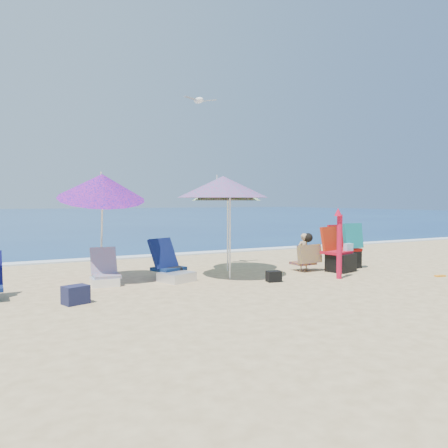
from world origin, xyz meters
name	(u,v)px	position (x,y,z in m)	size (l,w,h in m)	color
ground	(264,286)	(0.00, 0.00, 0.00)	(120.00, 120.00, 0.00)	#D8BC84
sea	(37,216)	(0.00, 45.00, -0.05)	(120.00, 80.00, 0.12)	navy
foam	(167,255)	(0.00, 5.10, 0.02)	(120.00, 0.50, 0.04)	white
umbrella_turquoise	(223,187)	(-0.26, 1.11, 1.84)	(2.39, 2.39, 2.09)	silver
umbrella_striped	(227,191)	(0.25, 1.93, 1.79)	(2.03, 2.03, 2.04)	white
umbrella_blue	(102,186)	(-2.53, 1.74, 1.83)	(1.77, 1.83, 2.24)	silver
furled_umbrella	(339,240)	(1.75, -0.04, 0.78)	(0.20, 0.17, 1.42)	red
chair_navy	(172,269)	(-1.28, 1.34, 0.21)	(0.80, 1.06, 0.81)	#0C1F44
chair_rainbow	(105,275)	(-2.57, 1.44, 0.18)	(0.56, 0.65, 0.68)	#C45A45
camp_chair_left	(339,258)	(2.39, 0.67, 0.29)	(0.73, 0.72, 0.98)	#B20C1F
camp_chair_right	(346,252)	(2.89, 0.99, 0.38)	(0.66, 0.76, 1.05)	#AA0F0C
person_center	(306,253)	(1.76, 1.04, 0.41)	(0.59, 0.52, 0.85)	tan
bag_navy_a	(76,295)	(-3.30, 0.11, 0.14)	(0.42, 0.36, 0.28)	#1B1E3D
bag_black_a	(173,273)	(-1.20, 1.47, 0.12)	(0.36, 0.29, 0.24)	black
bag_navy_b	(339,258)	(3.13, 1.49, 0.16)	(0.50, 0.41, 0.33)	#172134
bag_black_b	(274,276)	(0.40, 0.27, 0.10)	(0.30, 0.23, 0.21)	black
orange_item	(440,276)	(3.77, -0.82, 0.01)	(0.23, 0.14, 0.03)	orange
seagull	(199,100)	(-0.21, 2.39, 3.81)	(0.79, 0.35, 0.13)	white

